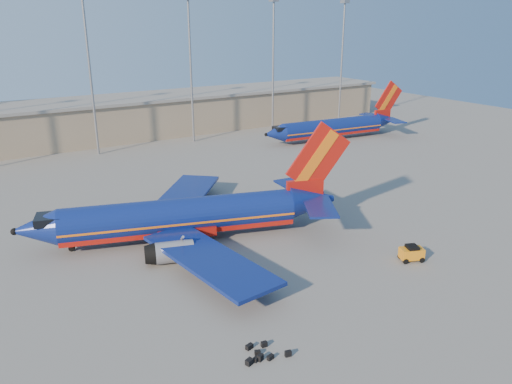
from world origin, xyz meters
TOP-DOWN VIEW (x-y plane):
  - ground at (0.00, 0.00)m, footprint 220.00×220.00m
  - terminal_building at (10.00, 58.00)m, footprint 122.00×16.00m
  - light_mast_row at (5.00, 46.00)m, footprint 101.60×1.60m
  - aircraft_main at (-6.74, 1.18)m, footprint 37.58×35.58m
  - aircraft_second at (41.52, 31.76)m, footprint 34.49×13.38m
  - baggage_tug at (10.97, -16.55)m, footprint 2.81×2.27m
  - luggage_pile at (-11.25, -21.60)m, footprint 3.62×2.78m

SIDE VIEW (x-z plane):
  - ground at x=0.00m, z-range 0.00..0.00m
  - luggage_pile at x=-11.25m, z-range -0.04..0.46m
  - baggage_tug at x=10.97m, z-range 0.04..1.79m
  - aircraft_second at x=41.52m, z-range -3.16..8.52m
  - aircraft_main at x=-6.74m, z-range -3.75..9.35m
  - terminal_building at x=10.00m, z-range 0.07..8.57m
  - light_mast_row at x=5.00m, z-range 3.23..31.88m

